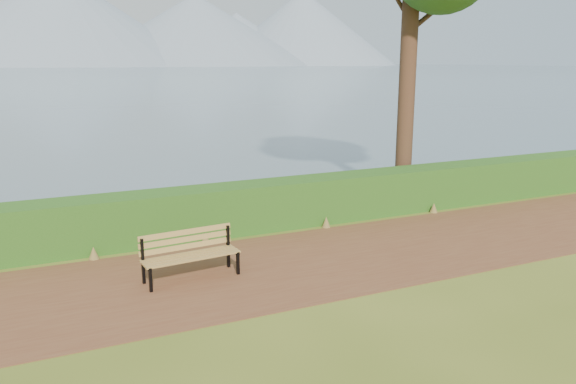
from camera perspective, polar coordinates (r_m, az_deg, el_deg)
name	(u,v)px	position (r m, az deg, el deg)	size (l,w,h in m)	color
ground	(301,270)	(9.80, 1.34, -7.91)	(140.00, 140.00, 0.00)	#495D1A
path	(294,264)	(10.05, 0.58, -7.33)	(40.00, 3.40, 0.01)	brown
hedge	(248,207)	(11.92, -4.12, -1.55)	(32.00, 0.85, 1.00)	#1A4714
water	(36,69)	(268.27, -24.25, 11.30)	(700.00, 510.00, 0.00)	slate
mountains	(12,22)	(415.00, -26.27, 15.22)	(585.00, 190.00, 70.00)	slate
bench	(189,251)	(9.45, -9.99, -5.95)	(1.63, 0.61, 0.80)	black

